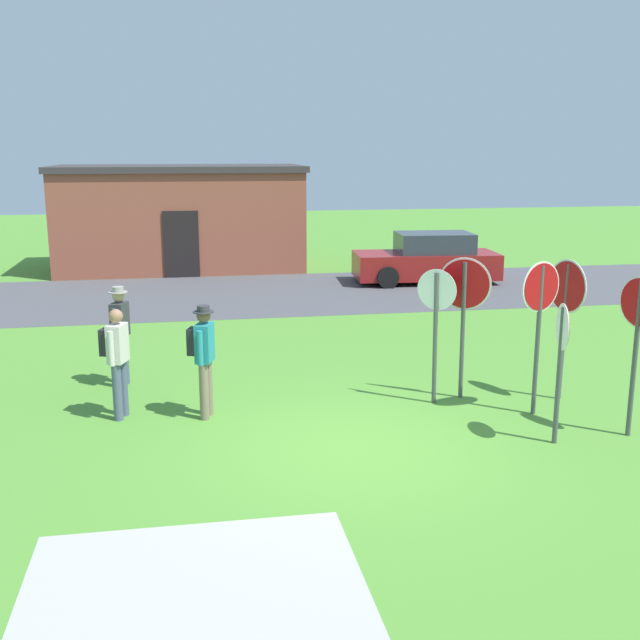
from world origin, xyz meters
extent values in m
plane|color=#518E33|center=(0.00, 0.00, 0.00)|extent=(80.00, 80.00, 0.00)
cube|color=#4C4C51|center=(0.00, 11.54, 0.00)|extent=(60.00, 6.40, 0.01)
cube|color=#ADAAA3|center=(-2.25, -2.99, 0.00)|extent=(3.20, 2.40, 0.01)
cube|color=brown|center=(-2.30, 16.81, 1.62)|extent=(8.00, 4.10, 3.25)
cube|color=#383333|center=(-2.30, 16.81, 3.35)|extent=(8.20, 4.30, 0.20)
cube|color=black|center=(-2.30, 14.74, 1.05)|extent=(1.10, 0.08, 2.10)
cube|color=maroon|center=(5.01, 12.53, 0.53)|extent=(4.43, 2.13, 0.76)
cube|color=#2D333D|center=(5.26, 12.51, 1.21)|extent=(2.35, 1.70, 0.60)
cylinder|color=black|center=(3.62, 11.74, 0.32)|extent=(0.66, 0.27, 0.64)
cylinder|color=black|center=(3.75, 13.53, 0.32)|extent=(0.66, 0.27, 0.64)
cylinder|color=black|center=(6.27, 11.53, 0.32)|extent=(0.66, 0.27, 0.64)
cylinder|color=black|center=(6.41, 13.33, 0.32)|extent=(0.66, 0.27, 0.64)
cylinder|color=#474C4C|center=(3.75, 1.48, 1.12)|extent=(0.11, 0.09, 2.23)
cylinder|color=white|center=(3.75, 1.48, 1.87)|extent=(0.22, 0.85, 0.87)
cylinder|color=#B70F14|center=(3.74, 1.48, 1.87)|extent=(0.21, 0.79, 0.80)
cylinder|color=#474C4C|center=(1.64, 1.63, 1.06)|extent=(0.14, 0.14, 2.13)
cylinder|color=white|center=(1.64, 1.63, 1.86)|extent=(0.51, 0.45, 0.65)
cylinder|color=#B70F14|center=(1.64, 1.64, 1.86)|extent=(0.47, 0.42, 0.60)
cylinder|color=#474C4C|center=(3.00, 0.87, 1.16)|extent=(0.09, 0.09, 2.32)
cylinder|color=white|center=(3.00, 0.87, 2.00)|extent=(0.72, 0.29, 0.77)
cylinder|color=#B70F14|center=(3.00, 0.86, 2.00)|extent=(0.66, 0.28, 0.71)
cylinder|color=#474C4C|center=(2.16, 1.81, 1.13)|extent=(0.13, 0.15, 2.26)
cylinder|color=white|center=(2.16, 1.81, 1.90)|extent=(0.75, 0.47, 0.85)
cylinder|color=#B70F14|center=(2.15, 1.80, 1.90)|extent=(0.70, 0.44, 0.79)
cylinder|color=#474C4C|center=(3.93, -0.21, 1.12)|extent=(0.08, 0.08, 2.24)
cylinder|color=white|center=(3.93, -0.21, 1.94)|extent=(0.18, 0.71, 0.72)
cylinder|color=#B70F14|center=(3.92, -0.21, 1.94)|extent=(0.17, 0.66, 0.67)
cylinder|color=#474C4C|center=(2.76, -0.29, 0.96)|extent=(0.08, 0.08, 1.93)
cylinder|color=white|center=(2.76, -0.29, 1.66)|extent=(0.16, 0.62, 0.64)
cylinder|color=#B70F14|center=(2.77, -0.29, 1.66)|extent=(0.15, 0.58, 0.59)
cylinder|color=#4C5670|center=(-3.22, 1.93, 0.44)|extent=(0.14, 0.14, 0.88)
cylinder|color=#4C5670|center=(-3.29, 1.72, 0.44)|extent=(0.14, 0.14, 0.88)
cube|color=beige|center=(-3.26, 1.82, 1.17)|extent=(0.32, 0.41, 0.58)
cylinder|color=beige|center=(-3.18, 2.05, 1.15)|extent=(0.09, 0.09, 0.52)
cylinder|color=beige|center=(-3.33, 1.60, 1.15)|extent=(0.09, 0.09, 0.52)
sphere|color=#9E7051|center=(-3.26, 1.82, 1.58)|extent=(0.21, 0.21, 0.21)
cube|color=#232328|center=(-3.42, 1.88, 1.19)|extent=(0.21, 0.29, 0.40)
cylinder|color=#7A6B56|center=(-1.94, 1.73, 0.44)|extent=(0.14, 0.14, 0.88)
cylinder|color=#7A6B56|center=(-2.01, 1.52, 0.44)|extent=(0.14, 0.14, 0.88)
cube|color=teal|center=(-1.97, 1.62, 1.17)|extent=(0.32, 0.41, 0.58)
cylinder|color=teal|center=(-1.90, 1.85, 1.15)|extent=(0.09, 0.09, 0.52)
cylinder|color=teal|center=(-2.05, 1.40, 1.15)|extent=(0.09, 0.09, 0.52)
sphere|color=brown|center=(-1.97, 1.62, 1.58)|extent=(0.21, 0.21, 0.21)
cylinder|color=#333338|center=(-1.97, 1.62, 1.64)|extent=(0.31, 0.31, 0.02)
cylinder|color=#333338|center=(-1.97, 1.62, 1.69)|extent=(0.19, 0.19, 0.09)
cube|color=#232328|center=(-2.14, 1.68, 1.19)|extent=(0.21, 0.29, 0.40)
cylinder|color=#4C5670|center=(-3.31, 3.58, 0.44)|extent=(0.14, 0.14, 0.88)
cylinder|color=#4C5670|center=(-3.38, 3.37, 0.44)|extent=(0.14, 0.14, 0.88)
cube|color=#333338|center=(-3.34, 3.47, 1.17)|extent=(0.32, 0.41, 0.58)
cylinder|color=#333338|center=(-3.27, 3.70, 1.15)|extent=(0.09, 0.09, 0.52)
cylinder|color=#333338|center=(-3.42, 3.24, 1.15)|extent=(0.09, 0.09, 0.52)
sphere|color=tan|center=(-3.34, 3.47, 1.58)|extent=(0.21, 0.21, 0.21)
cylinder|color=gray|center=(-3.34, 3.47, 1.64)|extent=(0.32, 0.32, 0.02)
cylinder|color=gray|center=(-3.34, 3.47, 1.69)|extent=(0.19, 0.19, 0.09)
camera|label=1|loc=(-2.22, -9.53, 4.02)|focal=42.73mm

